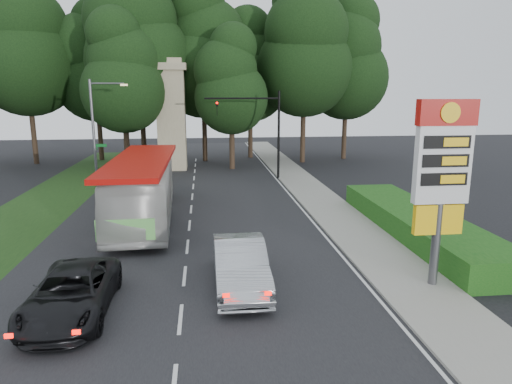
{
  "coord_description": "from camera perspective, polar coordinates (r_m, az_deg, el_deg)",
  "views": [
    {
      "loc": [
        0.87,
        -12.98,
        7.07
      ],
      "look_at": [
        3.41,
        9.11,
        2.2
      ],
      "focal_mm": 32.0,
      "sensor_mm": 36.0,
      "label": 1
    }
  ],
  "objects": [
    {
      "name": "sidewalk_right",
      "position": [
        27.05,
        10.07,
        -2.86
      ],
      "size": [
        3.0,
        80.0,
        0.12
      ],
      "primitive_type": "cube",
      "color": "gray",
      "rests_on": "ground"
    },
    {
      "name": "transit_bus",
      "position": [
        26.32,
        -13.94,
        0.35
      ],
      "size": [
        3.54,
        12.79,
        3.53
      ],
      "primitive_type": "imported",
      "rotation": [
        0.0,
        0.0,
        0.05
      ],
      "color": "beige",
      "rests_on": "ground"
    },
    {
      "name": "tree_far_east",
      "position": [
        50.42,
        11.35,
        15.85
      ],
      "size": [
        8.68,
        8.68,
        17.05
      ],
      "color": "#2D2116",
      "rests_on": "ground"
    },
    {
      "name": "tree_monument_right",
      "position": [
        42.58,
        -3.11,
        13.6
      ],
      "size": [
        6.72,
        6.72,
        13.2
      ],
      "color": "#2D2116",
      "rests_on": "ground"
    },
    {
      "name": "tree_west_mid",
      "position": [
        51.07,
        -26.98,
        16.26
      ],
      "size": [
        9.8,
        9.8,
        19.25
      ],
      "color": "#2D2116",
      "rests_on": "ground"
    },
    {
      "name": "tree_center_right",
      "position": [
        48.15,
        -6.68,
        16.98
      ],
      "size": [
        9.24,
        9.24,
        18.15
      ],
      "color": "#2D2116",
      "rests_on": "ground"
    },
    {
      "name": "grass_verge_left",
      "position": [
        33.43,
        -24.47,
        -0.97
      ],
      "size": [
        5.0,
        50.0,
        0.02
      ],
      "primitive_type": "cube",
      "color": "#193814",
      "rests_on": "ground"
    },
    {
      "name": "hedge",
      "position": [
        24.4,
        19.58,
        -3.76
      ],
      "size": [
        3.0,
        14.0,
        1.2
      ],
      "primitive_type": "cube",
      "color": "#174A13",
      "rests_on": "ground"
    },
    {
      "name": "ground",
      "position": [
        14.81,
        -9.52,
        -16.35
      ],
      "size": [
        120.0,
        120.0,
        0.0
      ],
      "primitive_type": "plane",
      "color": "black",
      "rests_on": "ground"
    },
    {
      "name": "gas_station_pylon",
      "position": [
        17.34,
        22.26,
        2.73
      ],
      "size": [
        2.1,
        0.45,
        6.85
      ],
      "color": "#59595E",
      "rests_on": "ground"
    },
    {
      "name": "tree_monument_left",
      "position": [
        42.57,
        -16.35,
        14.04
      ],
      "size": [
        7.28,
        7.28,
        14.3
      ],
      "color": "#2D2116",
      "rests_on": "ground"
    },
    {
      "name": "road_surface",
      "position": [
        25.98,
        -8.25,
        -3.55
      ],
      "size": [
        14.0,
        80.0,
        0.02
      ],
      "primitive_type": "cube",
      "color": "black",
      "rests_on": "ground"
    },
    {
      "name": "sedan_silver",
      "position": [
        16.95,
        -1.99,
        -9.07
      ],
      "size": [
        1.88,
        5.35,
        1.76
      ],
      "primitive_type": "imported",
      "rotation": [
        0.0,
        0.0,
        0.0
      ],
      "color": "#A9ADB1",
      "rests_on": "ground"
    },
    {
      "name": "tree_east_mid",
      "position": [
        47.28,
        6.12,
        17.48
      ],
      "size": [
        9.52,
        9.52,
        18.7
      ],
      "color": "#2D2116",
      "rests_on": "ground"
    },
    {
      "name": "streetlight_signs",
      "position": [
        35.96,
        -19.34,
        7.47
      ],
      "size": [
        2.75,
        0.98,
        8.0
      ],
      "color": "#59595E",
      "rests_on": "ground"
    },
    {
      "name": "tree_west_near",
      "position": [
        51.24,
        -19.49,
        14.97
      ],
      "size": [
        8.4,
        8.4,
        16.5
      ],
      "color": "#2D2116",
      "rests_on": "ground"
    },
    {
      "name": "tree_east_near",
      "position": [
        50.32,
        -0.73,
        15.33
      ],
      "size": [
        8.12,
        8.12,
        15.95
      ],
      "color": "#2D2116",
      "rests_on": "ground"
    },
    {
      "name": "traffic_signal_mast",
      "position": [
        37.37,
        0.85,
        8.67
      ],
      "size": [
        6.1,
        0.35,
        7.2
      ],
      "color": "black",
      "rests_on": "ground"
    },
    {
      "name": "tree_center_left",
      "position": [
        46.62,
        -14.49,
        18.08
      ],
      "size": [
        10.08,
        10.08,
        19.8
      ],
      "color": "#2D2116",
      "rests_on": "ground"
    },
    {
      "name": "suv_charcoal",
      "position": [
        16.2,
        -22.07,
        -11.62
      ],
      "size": [
        2.49,
        5.33,
        1.48
      ],
      "primitive_type": "imported",
      "rotation": [
        0.0,
        0.0,
        0.01
      ],
      "color": "black",
      "rests_on": "ground"
    },
    {
      "name": "monument",
      "position": [
        43.13,
        -10.52,
        9.54
      ],
      "size": [
        3.0,
        3.0,
        10.05
      ],
      "color": "gray",
      "rests_on": "ground"
    }
  ]
}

